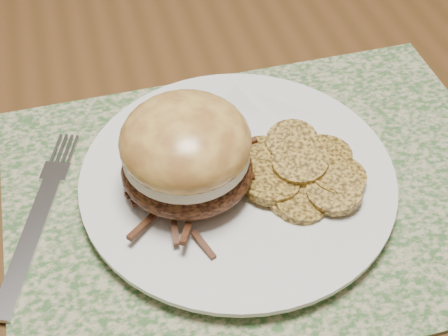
# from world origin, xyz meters

# --- Properties ---
(dining_table) EXTENTS (1.50, 0.90, 0.75)m
(dining_table) POSITION_xyz_m (0.00, 0.00, 0.67)
(dining_table) COLOR #553418
(dining_table) RESTS_ON ground
(placemat) EXTENTS (0.45, 0.33, 0.00)m
(placemat) POSITION_xyz_m (0.13, -0.00, 0.75)
(placemat) COLOR #3B6232
(placemat) RESTS_ON dining_table
(dinner_plate) EXTENTS (0.26, 0.26, 0.02)m
(dinner_plate) POSITION_xyz_m (0.11, 0.01, 0.76)
(dinner_plate) COLOR white
(dinner_plate) RESTS_ON placemat
(pork_sandwich) EXTENTS (0.14, 0.14, 0.08)m
(pork_sandwich) POSITION_xyz_m (0.07, 0.01, 0.81)
(pork_sandwich) COLOR black
(pork_sandwich) RESTS_ON dinner_plate
(roasted_potatoes) EXTENTS (0.11, 0.12, 0.03)m
(roasted_potatoes) POSITION_xyz_m (0.16, -0.01, 0.78)
(roasted_potatoes) COLOR #B18734
(roasted_potatoes) RESTS_ON dinner_plate
(fork) EXTENTS (0.09, 0.19, 0.00)m
(fork) POSITION_xyz_m (-0.06, 0.02, 0.76)
(fork) COLOR silver
(fork) RESTS_ON placemat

